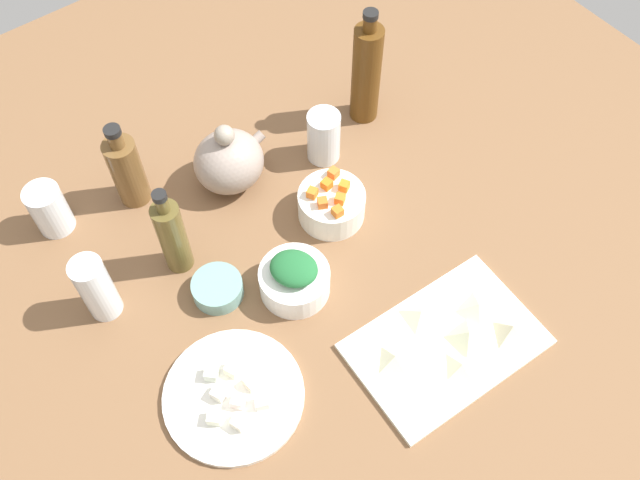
% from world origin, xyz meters
% --- Properties ---
extents(tabletop, '(1.90, 1.90, 0.03)m').
position_xyz_m(tabletop, '(0.00, 0.00, 0.01)').
color(tabletop, brown).
rests_on(tabletop, ground).
extents(cutting_board, '(0.34, 0.23, 0.01)m').
position_xyz_m(cutting_board, '(0.06, -0.28, 0.03)').
color(cutting_board, white).
rests_on(cutting_board, tabletop).
extents(plate_tofu, '(0.24, 0.24, 0.01)m').
position_xyz_m(plate_tofu, '(-0.29, -0.14, 0.04)').
color(plate_tofu, white).
rests_on(plate_tofu, tabletop).
extents(bowl_greens, '(0.13, 0.13, 0.06)m').
position_xyz_m(bowl_greens, '(-0.08, -0.03, 0.06)').
color(bowl_greens, white).
rests_on(bowl_greens, tabletop).
extents(bowl_carrots, '(0.13, 0.13, 0.06)m').
position_xyz_m(bowl_carrots, '(0.07, 0.06, 0.06)').
color(bowl_carrots, white).
rests_on(bowl_carrots, tabletop).
extents(bowl_small_side, '(0.09, 0.09, 0.04)m').
position_xyz_m(bowl_small_side, '(-0.20, 0.05, 0.05)').
color(bowl_small_side, '#71A097').
rests_on(bowl_small_side, tabletop).
extents(teapot, '(0.16, 0.13, 0.16)m').
position_xyz_m(teapot, '(-0.04, 0.25, 0.09)').
color(teapot, gray).
rests_on(teapot, tabletop).
extents(bottle_0, '(0.06, 0.06, 0.27)m').
position_xyz_m(bottle_0, '(0.29, 0.23, 0.15)').
color(bottle_0, '#563411').
rests_on(bottle_0, tabletop).
extents(bottle_1, '(0.06, 0.06, 0.20)m').
position_xyz_m(bottle_1, '(-0.21, 0.33, 0.11)').
color(bottle_1, brown).
rests_on(bottle_1, tabletop).
extents(bottle_2, '(0.05, 0.05, 0.22)m').
position_xyz_m(bottle_2, '(-0.22, 0.15, 0.12)').
color(bottle_2, brown).
rests_on(bottle_2, tabletop).
extents(drinking_glass_0, '(0.07, 0.07, 0.11)m').
position_xyz_m(drinking_glass_0, '(-0.37, 0.36, 0.08)').
color(drinking_glass_0, white).
rests_on(drinking_glass_0, tabletop).
extents(drinking_glass_1, '(0.07, 0.07, 0.12)m').
position_xyz_m(drinking_glass_1, '(0.15, 0.19, 0.09)').
color(drinking_glass_1, white).
rests_on(drinking_glass_1, tabletop).
extents(drinking_glass_2, '(0.06, 0.06, 0.15)m').
position_xyz_m(drinking_glass_2, '(-0.38, 0.14, 0.10)').
color(drinking_glass_2, white).
rests_on(drinking_glass_2, tabletop).
extents(carrot_cube_0, '(0.02, 0.02, 0.02)m').
position_xyz_m(carrot_cube_0, '(0.08, 0.08, 0.10)').
color(carrot_cube_0, orange).
rests_on(carrot_cube_0, bowl_carrots).
extents(carrot_cube_1, '(0.02, 0.02, 0.02)m').
position_xyz_m(carrot_cube_1, '(0.04, 0.08, 0.10)').
color(carrot_cube_1, orange).
rests_on(carrot_cube_1, bowl_carrots).
extents(carrot_cube_2, '(0.02, 0.02, 0.02)m').
position_xyz_m(carrot_cube_2, '(0.10, 0.06, 0.10)').
color(carrot_cube_2, orange).
rests_on(carrot_cube_2, bowl_carrots).
extents(carrot_cube_3, '(0.02, 0.02, 0.02)m').
position_xyz_m(carrot_cube_3, '(0.05, 0.05, 0.10)').
color(carrot_cube_3, orange).
rests_on(carrot_cube_3, bowl_carrots).
extents(carrot_cube_4, '(0.02, 0.02, 0.02)m').
position_xyz_m(carrot_cube_4, '(0.06, 0.02, 0.10)').
color(carrot_cube_4, orange).
rests_on(carrot_cube_4, bowl_carrots).
extents(carrot_cube_5, '(0.03, 0.03, 0.02)m').
position_xyz_m(carrot_cube_5, '(0.08, 0.04, 0.10)').
color(carrot_cube_5, orange).
rests_on(carrot_cube_5, bowl_carrots).
extents(carrot_cube_6, '(0.02, 0.02, 0.02)m').
position_xyz_m(carrot_cube_6, '(0.11, 0.10, 0.10)').
color(carrot_cube_6, orange).
rests_on(carrot_cube_6, bowl_carrots).
extents(chopped_greens_mound, '(0.11, 0.11, 0.03)m').
position_xyz_m(chopped_greens_mound, '(-0.08, -0.03, 0.10)').
color(chopped_greens_mound, '#226633').
rests_on(chopped_greens_mound, bowl_greens).
extents(tofu_cube_0, '(0.02, 0.02, 0.02)m').
position_xyz_m(tofu_cube_0, '(-0.25, -0.14, 0.05)').
color(tofu_cube_0, white).
rests_on(tofu_cube_0, plate_tofu).
extents(tofu_cube_1, '(0.03, 0.03, 0.02)m').
position_xyz_m(tofu_cube_1, '(-0.29, -0.16, 0.05)').
color(tofu_cube_1, white).
rests_on(tofu_cube_1, plate_tofu).
extents(tofu_cube_2, '(0.03, 0.03, 0.02)m').
position_xyz_m(tofu_cube_2, '(-0.33, -0.16, 0.05)').
color(tofu_cube_2, white).
rests_on(tofu_cube_2, plate_tofu).
extents(tofu_cube_3, '(0.03, 0.03, 0.02)m').
position_xyz_m(tofu_cube_3, '(-0.30, -0.09, 0.05)').
color(tofu_cube_3, white).
rests_on(tofu_cube_3, plate_tofu).
extents(tofu_cube_4, '(0.03, 0.03, 0.02)m').
position_xyz_m(tofu_cube_4, '(-0.31, -0.13, 0.05)').
color(tofu_cube_4, white).
rests_on(tofu_cube_4, plate_tofu).
extents(tofu_cube_5, '(0.03, 0.03, 0.02)m').
position_xyz_m(tofu_cube_5, '(-0.26, -0.10, 0.05)').
color(tofu_cube_5, '#F9F0CA').
rests_on(tofu_cube_5, plate_tofu).
extents(tofu_cube_6, '(0.03, 0.03, 0.02)m').
position_xyz_m(tofu_cube_6, '(-0.31, -0.19, 0.05)').
color(tofu_cube_6, silver).
rests_on(tofu_cube_6, plate_tofu).
extents(tofu_cube_7, '(0.03, 0.03, 0.02)m').
position_xyz_m(tofu_cube_7, '(-0.26, -0.18, 0.05)').
color(tofu_cube_7, silver).
rests_on(tofu_cube_7, plate_tofu).
extents(dumpling_0, '(0.08, 0.08, 0.03)m').
position_xyz_m(dumpling_0, '(0.10, -0.30, 0.05)').
color(dumpling_0, beige).
rests_on(dumpling_0, cutting_board).
extents(dumpling_1, '(0.08, 0.08, 0.02)m').
position_xyz_m(dumpling_1, '(0.06, -0.22, 0.05)').
color(dumpling_1, beige).
rests_on(dumpling_1, cutting_board).
extents(dumpling_2, '(0.05, 0.05, 0.02)m').
position_xyz_m(dumpling_2, '(-0.03, -0.26, 0.05)').
color(dumpling_2, beige).
rests_on(dumpling_2, cutting_board).
extents(dumpling_3, '(0.07, 0.06, 0.03)m').
position_xyz_m(dumpling_3, '(0.16, -0.34, 0.05)').
color(dumpling_3, beige).
rests_on(dumpling_3, cutting_board).
extents(dumpling_4, '(0.05, 0.05, 0.02)m').
position_xyz_m(dumpling_4, '(0.05, -0.34, 0.05)').
color(dumpling_4, beige).
rests_on(dumpling_4, cutting_board).
extents(dumpling_5, '(0.08, 0.08, 0.03)m').
position_xyz_m(dumpling_5, '(0.15, -0.27, 0.05)').
color(dumpling_5, beige).
rests_on(dumpling_5, cutting_board).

